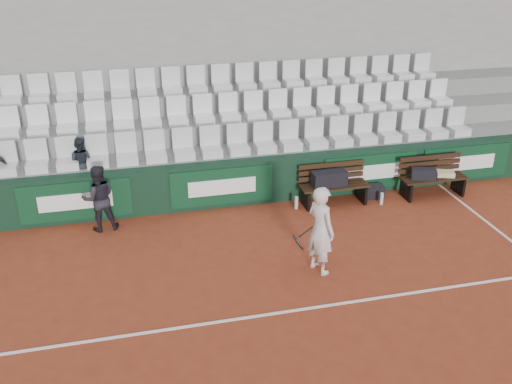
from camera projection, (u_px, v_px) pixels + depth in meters
name	position (u px, v px, depth m)	size (l,w,h in m)	color
ground	(279.00, 313.00, 9.01)	(80.00, 80.00, 0.00)	#923921
court_baseline	(279.00, 313.00, 9.01)	(18.00, 0.06, 0.01)	white
back_barrier	(233.00, 183.00, 12.33)	(18.00, 0.34, 1.00)	#10311E
grandstand_tier_front	(224.00, 172.00, 12.87)	(18.00, 0.95, 1.00)	gray
grandstand_tier_mid	(217.00, 148.00, 13.61)	(18.00, 0.95, 1.45)	gray
grandstand_tier_back	(210.00, 127.00, 14.35)	(18.00, 0.95, 1.90)	gray
grandstand_rear_wall	(204.00, 72.00, 14.37)	(18.00, 0.30, 4.40)	gray
seat_row_front	(225.00, 141.00, 12.37)	(11.90, 0.44, 0.63)	silver
seat_row_mid	(217.00, 108.00, 13.02)	(11.90, 0.44, 0.63)	white
seat_row_back	(209.00, 79.00, 13.66)	(11.90, 0.44, 0.63)	silver
bench_left	(334.00, 194.00, 12.45)	(1.50, 0.56, 0.45)	#311C0E
bench_right	(432.00, 186.00, 12.84)	(1.50, 0.56, 0.45)	black
sports_bag_left	(329.00, 179.00, 12.27)	(0.76, 0.32, 0.32)	black
sports_bag_right	(423.00, 174.00, 12.60)	(0.53, 0.24, 0.24)	black
towel	(445.00, 173.00, 12.80)	(0.38, 0.28, 0.11)	beige
sports_bag_ground	(372.00, 191.00, 12.78)	(0.48, 0.29, 0.29)	black
water_bottle_near	(296.00, 203.00, 12.28)	(0.08, 0.08, 0.28)	silver
water_bottle_far	(382.00, 199.00, 12.47)	(0.07, 0.07, 0.27)	silver
tennis_player	(320.00, 230.00, 9.79)	(0.79, 0.70, 1.62)	silver
ball_kid	(99.00, 198.00, 11.22)	(0.67, 0.52, 1.37)	black
spectator_c	(78.00, 142.00, 11.68)	(0.52, 0.41, 1.08)	#1C222B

